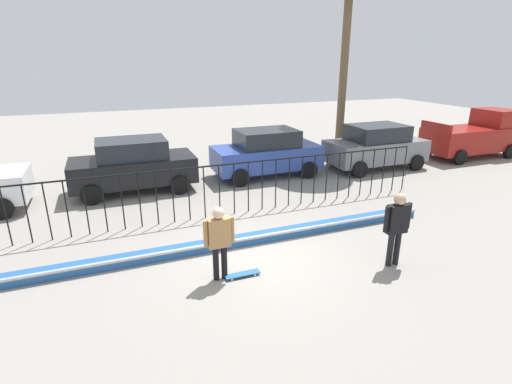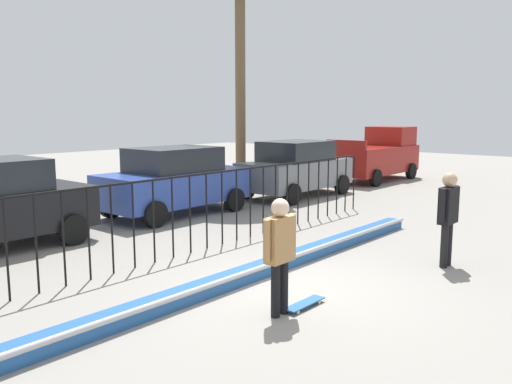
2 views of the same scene
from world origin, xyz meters
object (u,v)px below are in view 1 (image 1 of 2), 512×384
at_px(skateboarder, 219,237).
at_px(skateboard, 242,274).
at_px(parked_car_gray, 376,146).
at_px(camera_operator, 397,223).
at_px(pickup_truck, 475,135).
at_px(parked_car_black, 133,165).
at_px(parked_car_blue, 266,153).

xyz_separation_m(skateboarder, skateboard, (0.48, -0.10, -0.96)).
bearing_deg(parked_car_gray, camera_operator, -128.06).
xyz_separation_m(skateboarder, pickup_truck, (14.66, 6.26, 0.02)).
xyz_separation_m(parked_car_black, pickup_truck, (15.87, -0.60, 0.06)).
distance_m(skateboarder, skateboard, 1.07).
relative_size(camera_operator, parked_car_blue, 0.41).
distance_m(skateboard, parked_car_black, 7.22).
height_order(skateboard, pickup_truck, pickup_truck).
distance_m(camera_operator, parked_car_gray, 8.64).
relative_size(parked_car_black, pickup_truck, 0.91).
distance_m(parked_car_black, parked_car_blue, 5.19).
bearing_deg(camera_operator, pickup_truck, -128.43).
relative_size(parked_car_blue, parked_car_gray, 1.00).
bearing_deg(skateboarder, parked_car_black, 128.22).
height_order(skateboarder, parked_car_black, parked_car_black).
distance_m(parked_car_blue, pickup_truck, 10.70).
distance_m(skateboarder, parked_car_gray, 10.82).
distance_m(skateboarder, parked_car_blue, 7.96).
relative_size(camera_operator, parked_car_black, 0.41).
xyz_separation_m(camera_operator, parked_car_gray, (4.91, 7.11, -0.09)).
bearing_deg(parked_car_blue, parked_car_gray, -4.92).
height_order(skateboarder, camera_operator, camera_operator).
distance_m(camera_operator, parked_car_black, 9.29).
bearing_deg(skateboarder, parked_car_gray, 63.45).
bearing_deg(parked_car_gray, skateboarder, -148.26).
relative_size(skateboard, pickup_truck, 0.17).
bearing_deg(parked_car_blue, skateboarder, -117.15).
bearing_deg(camera_operator, skateboard, 5.29).
bearing_deg(parked_car_black, skateboarder, -80.60).
relative_size(parked_car_gray, pickup_truck, 0.91).
height_order(camera_operator, parked_car_gray, parked_car_gray).
relative_size(skateboarder, camera_operator, 0.95).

